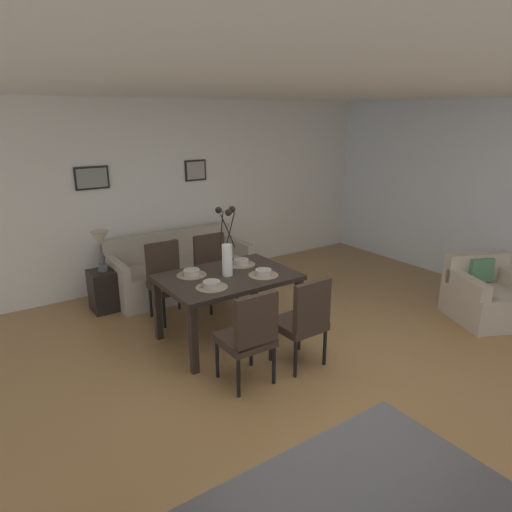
{
  "coord_description": "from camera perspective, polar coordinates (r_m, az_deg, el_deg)",
  "views": [
    {
      "loc": [
        -2.58,
        -2.86,
        2.37
      ],
      "look_at": [
        0.22,
        1.2,
        0.84
      ],
      "focal_mm": 31.76,
      "sensor_mm": 36.0,
      "label": 1
    }
  ],
  "objects": [
    {
      "name": "bowl_far_left",
      "position": [
        4.82,
        0.94,
        -2.0
      ],
      "size": [
        0.17,
        0.17,
        0.07
      ],
      "color": "#B2ADA3",
      "rests_on": "dining_table"
    },
    {
      "name": "dining_chair_far_left",
      "position": [
        4.4,
        6.03,
        -7.82
      ],
      "size": [
        0.45,
        0.45,
        0.92
      ],
      "color": "#33261E",
      "rests_on": "ground"
    },
    {
      "name": "armchair",
      "position": [
        6.14,
        27.08,
        -4.57
      ],
      "size": [
        1.06,
        1.06,
        0.75
      ],
      "color": "#B7A893",
      "rests_on": "ground"
    },
    {
      "name": "framed_picture_center",
      "position": [
        6.82,
        -7.62,
        10.65
      ],
      "size": [
        0.34,
        0.03,
        0.3
      ],
      "color": "black"
    },
    {
      "name": "framed_picture_left",
      "position": [
        6.29,
        -19.97,
        9.23
      ],
      "size": [
        0.44,
        0.03,
        0.3
      ],
      "color": "black"
    },
    {
      "name": "placemat_far_left",
      "position": [
        4.83,
        0.94,
        -2.41
      ],
      "size": [
        0.32,
        0.32,
        0.01
      ],
      "primitive_type": "cylinder",
      "color": "#7F705B",
      "rests_on": "dining_table"
    },
    {
      "name": "bowl_near_left",
      "position": [
        4.5,
        -5.61,
        -3.49
      ],
      "size": [
        0.17,
        0.17,
        0.07
      ],
      "color": "#B2ADA3",
      "rests_on": "dining_table"
    },
    {
      "name": "side_table",
      "position": [
        6.04,
        -18.44,
        -4.11
      ],
      "size": [
        0.36,
        0.36,
        0.52
      ],
      "primitive_type": "cube",
      "color": "black",
      "rests_on": "ground"
    },
    {
      "name": "centerpiece_vase",
      "position": [
        4.76,
        -3.67,
        0.78
      ],
      "size": [
        0.21,
        0.23,
        0.73
      ],
      "color": "white",
      "rests_on": "dining_table"
    },
    {
      "name": "bowl_near_right",
      "position": [
        4.87,
        -8.12,
        -1.97
      ],
      "size": [
        0.17,
        0.17,
        0.07
      ],
      "color": "#B2ADA3",
      "rests_on": "dining_table"
    },
    {
      "name": "sofa",
      "position": [
        6.45,
        -9.6,
        -1.91
      ],
      "size": [
        1.9,
        0.84,
        0.8
      ],
      "color": "#A89E8E",
      "rests_on": "ground"
    },
    {
      "name": "placemat_near_left",
      "position": [
        4.52,
        -5.6,
        -3.93
      ],
      "size": [
        0.32,
        0.32,
        0.01
      ],
      "primitive_type": "cylinder",
      "color": "#7F705B",
      "rests_on": "dining_table"
    },
    {
      "name": "placemat_far_right",
      "position": [
        5.17,
        -1.87,
        -1.07
      ],
      "size": [
        0.32,
        0.32,
        0.01
      ],
      "primitive_type": "cylinder",
      "color": "#7F705B",
      "rests_on": "dining_table"
    },
    {
      "name": "side_window_wall",
      "position": [
        7.11,
        27.7,
        6.64
      ],
      "size": [
        0.1,
        6.3,
        2.6
      ],
      "primitive_type": "cube",
      "color": "white",
      "rests_on": "ground"
    },
    {
      "name": "dining_table",
      "position": [
        4.87,
        -3.59,
        -3.39
      ],
      "size": [
        1.4,
        0.97,
        0.74
      ],
      "color": "black",
      "rests_on": "ground"
    },
    {
      "name": "table_lamp",
      "position": [
        5.85,
        -19.02,
        1.68
      ],
      "size": [
        0.22,
        0.22,
        0.51
      ],
      "color": "#4C4C51",
      "rests_on": "side_table"
    },
    {
      "name": "ground_plane",
      "position": [
        4.52,
        6.59,
        -14.51
      ],
      "size": [
        9.0,
        9.0,
        0.0
      ],
      "primitive_type": "plane",
      "color": "olive"
    },
    {
      "name": "bowl_far_right",
      "position": [
        5.16,
        -1.87,
        -0.68
      ],
      "size": [
        0.17,
        0.17,
        0.07
      ],
      "color": "#B2ADA3",
      "rests_on": "dining_table"
    },
    {
      "name": "dining_chair_far_right",
      "position": [
        5.83,
        -5.37,
        -1.42
      ],
      "size": [
        0.45,
        0.45,
        0.92
      ],
      "color": "#33261E",
      "rests_on": "ground"
    },
    {
      "name": "back_wall_panel",
      "position": [
        6.71,
        -11.63,
        7.74
      ],
      "size": [
        9.0,
        0.1,
        2.6
      ],
      "primitive_type": "cube",
      "color": "silver",
      "rests_on": "ground"
    },
    {
      "name": "placemat_near_right",
      "position": [
        4.88,
        -8.1,
        -2.38
      ],
      "size": [
        0.32,
        0.32,
        0.01
      ],
      "primitive_type": "cylinder",
      "color": "#7F705B",
      "rests_on": "dining_table"
    },
    {
      "name": "dining_chair_near_right",
      "position": [
        5.56,
        -11.09,
        -2.61
      ],
      "size": [
        0.45,
        0.45,
        0.92
      ],
      "color": "#33261E",
      "rests_on": "ground"
    },
    {
      "name": "ceiling_panel",
      "position": [
        4.16,
        4.06,
        20.95
      ],
      "size": [
        9.0,
        7.2,
        0.08
      ],
      "primitive_type": "cube",
      "color": "white"
    },
    {
      "name": "dining_chair_near_left",
      "position": [
        4.09,
        -0.81,
        -9.78
      ],
      "size": [
        0.45,
        0.45,
        0.92
      ],
      "color": "#33261E",
      "rests_on": "ground"
    }
  ]
}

